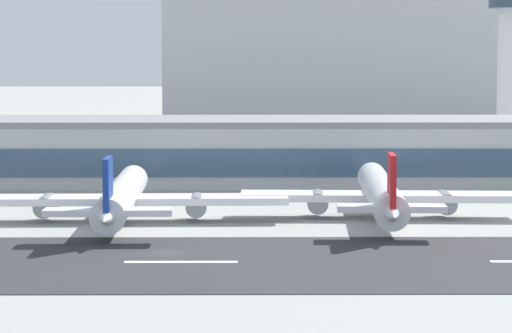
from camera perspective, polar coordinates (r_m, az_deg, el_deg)
ground_plane at (r=132.22m, az=-4.22°, el=-4.17°), size 1400.00×1400.00×0.00m
runway_strip at (r=126.44m, az=-4.39°, el=-4.60°), size 800.00×34.19×0.08m
runway_centreline_dash_4 at (r=126.33m, az=-3.62°, el=-4.58°), size 12.00×1.20×0.01m
terminal_building at (r=204.02m, az=-0.17°, el=0.77°), size 163.25×25.20×11.05m
distant_hotel_block at (r=342.89m, az=5.82°, el=5.78°), size 120.88×29.52×49.01m
airliner_navy_tail_gate_0 at (r=156.80m, az=-6.49°, el=-1.51°), size 44.04×48.14×10.04m
airliner_red_tail_gate_1 at (r=159.95m, az=6.04°, el=-1.35°), size 38.16×49.00×10.22m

